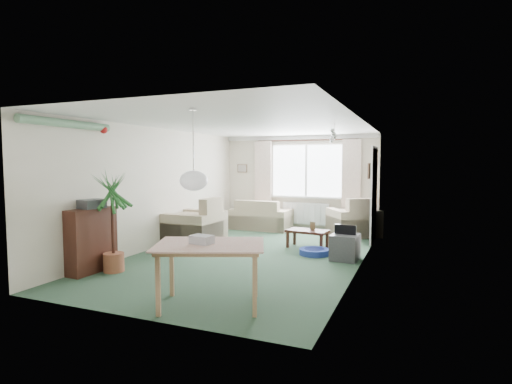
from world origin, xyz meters
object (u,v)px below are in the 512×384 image
at_px(pet_bed, 314,252).
at_px(armchair_corner, 353,216).
at_px(armchair_left, 194,220).
at_px(houseplant, 113,221).
at_px(sofa, 261,214).
at_px(bookshelf, 92,240).
at_px(dining_table, 210,276).
at_px(coffee_table, 307,239).
at_px(tv_cube, 345,247).

bearing_deg(pet_bed, armchair_corner, 80.72).
relative_size(armchair_left, pet_bed, 1.97).
distance_m(houseplant, pet_bed, 3.59).
relative_size(sofa, bookshelf, 1.51).
distance_m(sofa, pet_bed, 3.04).
xyz_separation_m(armchair_left, dining_table, (2.09, -3.13, -0.12)).
relative_size(armchair_corner, coffee_table, 1.25).
distance_m(tv_cube, pet_bed, 0.64).
bearing_deg(tv_cube, bookshelf, -143.23).
bearing_deg(armchair_corner, tv_cube, 62.66).
relative_size(sofa, pet_bed, 2.74).
relative_size(bookshelf, pet_bed, 1.81).
relative_size(houseplant, dining_table, 1.35).
xyz_separation_m(sofa, armchair_corner, (2.34, -0.02, 0.07)).
height_order(tv_cube, pet_bed, tv_cube).
bearing_deg(tv_cube, armchair_left, 179.75).
height_order(sofa, coffee_table, sofa).
relative_size(coffee_table, tv_cube, 1.63).
height_order(sofa, dining_table, sofa).
bearing_deg(houseplant, armchair_left, 89.16).
relative_size(sofa, armchair_corner, 1.50).
relative_size(sofa, armchair_left, 1.39).
bearing_deg(sofa, houseplant, 82.08).
distance_m(sofa, bookshelf, 4.84).
distance_m(sofa, armchair_left, 2.32).
bearing_deg(bookshelf, houseplant, 25.88).
relative_size(houseplant, tv_cube, 3.20).
bearing_deg(dining_table, sofa, 105.21).
distance_m(armchair_left, pet_bed, 2.64).
xyz_separation_m(armchair_corner, armchair_left, (-2.98, -2.20, 0.04)).
xyz_separation_m(sofa, houseplant, (-0.67, -4.60, 0.42)).
distance_m(bookshelf, dining_table, 2.51).
distance_m(armchair_left, bookshelf, 2.54).
bearing_deg(dining_table, coffee_table, 86.25).
relative_size(tv_cube, pet_bed, 0.90).
relative_size(dining_table, pet_bed, 2.12).
bearing_deg(bookshelf, armchair_left, 84.40).
height_order(armchair_left, houseplant, houseplant).
relative_size(coffee_table, dining_table, 0.69).
xyz_separation_m(armchair_corner, bookshelf, (-3.32, -4.71, 0.05)).
xyz_separation_m(coffee_table, tv_cube, (0.87, -0.71, 0.04)).
bearing_deg(sofa, dining_table, 105.62).
xyz_separation_m(armchair_corner, dining_table, (-0.88, -5.33, -0.09)).
xyz_separation_m(sofa, tv_cube, (2.56, -2.46, -0.15)).
bearing_deg(sofa, coffee_table, 134.39).
xyz_separation_m(coffee_table, pet_bed, (0.28, -0.54, -0.13)).
relative_size(armchair_corner, houseplant, 0.64).
height_order(coffee_table, dining_table, dining_table).
relative_size(armchair_left, bookshelf, 1.09).
relative_size(armchair_corner, tv_cube, 2.04).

